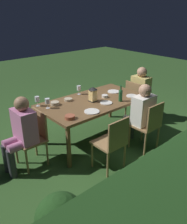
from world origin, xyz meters
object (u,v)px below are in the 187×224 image
at_px(chair_head_far, 34,136).
at_px(wine_glass_a, 47,102).
at_px(wine_glass_b, 79,88).
at_px(green_bottle_on_table, 121,95).
at_px(plate_b, 114,92).
at_px(bowl_dip, 68,100).
at_px(bowl_bread, 55,103).
at_px(potted_plant_by_hedge, 61,223).
at_px(plate_a, 132,96).
at_px(plate_d, 92,111).
at_px(wine_glass_c, 37,99).
at_px(person_in_pink, 21,131).
at_px(bowl_olives, 70,117).
at_px(bowl_salad, 105,96).
at_px(chair_side_right_a, 148,124).
at_px(dining_table, 94,103).
at_px(person_in_cream, 140,112).
at_px(lantern_centerpiece, 93,93).
at_px(plate_c, 106,103).
at_px(chair_head_near, 136,99).
at_px(chair_side_right_b, 112,142).
at_px(person_in_mustard, 142,90).

relative_size(chair_head_far, wine_glass_a, 5.15).
bearing_deg(wine_glass_b, green_bottle_on_table, 112.87).
height_order(plate_b, bowl_dip, bowl_dip).
height_order(bowl_bread, potted_plant_by_hedge, bowl_bread).
height_order(plate_a, plate_d, same).
relative_size(plate_d, bowl_dip, 1.73).
bearing_deg(bowl_bread, green_bottle_on_table, 147.85).
xyz_separation_m(wine_glass_c, plate_b, (-1.48, 0.34, -0.11)).
relative_size(person_in_pink, bowl_bread, 7.95).
bearing_deg(green_bottle_on_table, bowl_olives, -0.32).
relative_size(wine_glass_c, bowl_olives, 1.09).
bearing_deg(bowl_olives, bowl_salad, -162.90).
xyz_separation_m(wine_glass_b, bowl_salad, (-0.25, 0.45, -0.09)).
bearing_deg(chair_side_right_a, plate_b, -99.58).
relative_size(wine_glass_a, bowl_salad, 1.53).
xyz_separation_m(dining_table, person_in_cream, (-0.43, 0.71, -0.07)).
bearing_deg(bowl_dip, green_bottle_on_table, 137.33).
relative_size(lantern_centerpiece, plate_b, 1.14).
xyz_separation_m(green_bottle_on_table, plate_c, (0.25, -0.10, -0.10)).
height_order(person_in_cream, bowl_dip, person_in_cream).
xyz_separation_m(chair_head_near, plate_b, (0.61, -0.09, 0.28)).
bearing_deg(chair_head_near, plate_c, 12.20).
bearing_deg(bowl_dip, plate_b, 168.20).
relative_size(dining_table, plate_c, 9.11).
relative_size(chair_side_right_b, bowl_dip, 6.12).
height_order(person_in_pink, plate_b, person_in_pink).
height_order(person_in_mustard, lantern_centerpiece, person_in_mustard).
distance_m(person_in_cream, lantern_centerpiece, 0.88).
xyz_separation_m(lantern_centerpiece, plate_d, (0.32, 0.34, -0.14)).
distance_m(chair_side_right_b, plate_b, 1.46).
height_order(green_bottle_on_table, wine_glass_a, green_bottle_on_table).
bearing_deg(bowl_salad, wine_glass_b, -60.96).
bearing_deg(lantern_centerpiece, person_in_mustard, -179.09).
bearing_deg(chair_side_right_a, plate_a, -112.65).
height_order(chair_head_far, wine_glass_c, wine_glass_c).
bearing_deg(lantern_centerpiece, bowl_olives, 23.25).
height_order(wine_glass_b, bowl_dip, wine_glass_b).
bearing_deg(person_in_mustard, bowl_dip, -9.28).
relative_size(lantern_centerpiece, bowl_olives, 1.71).
xyz_separation_m(green_bottle_on_table, bowl_olives, (1.09, -0.01, -0.08)).
height_order(chair_head_near, person_in_mustard, person_in_mustard).
height_order(green_bottle_on_table, plate_a, green_bottle_on_table).
height_order(wine_glass_c, potted_plant_by_hedge, wine_glass_c).
bearing_deg(plate_a, bowl_dip, -30.32).
height_order(chair_head_near, potted_plant_by_hedge, chair_head_near).
bearing_deg(chair_side_right_a, plate_d, -34.87).
bearing_deg(plate_d, bowl_dip, -90.46).
xyz_separation_m(wine_glass_c, bowl_olives, (-0.12, 0.76, -0.09)).
distance_m(plate_d, bowl_olives, 0.41).
bearing_deg(potted_plant_by_hedge, dining_table, -138.87).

